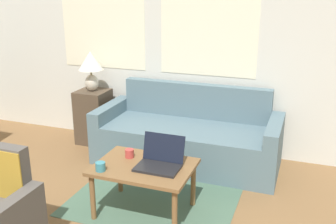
# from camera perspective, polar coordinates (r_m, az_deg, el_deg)

# --- Properties ---
(wall_back) EXTENTS (6.23, 0.06, 2.60)m
(wall_back) POSITION_cam_1_polar(r_m,az_deg,el_deg) (4.63, -1.17, 10.89)
(wall_back) COLOR silver
(wall_back) RESTS_ON ground_plane
(rug) EXTENTS (1.47, 1.76, 0.01)m
(rug) POSITION_cam_1_polar(r_m,az_deg,el_deg) (3.95, -0.24, -10.31)
(rug) COLOR #476651
(rug) RESTS_ON ground_plane
(couch) EXTENTS (1.98, 0.80, 0.82)m
(couch) POSITION_cam_1_polar(r_m,az_deg,el_deg) (4.35, 2.95, -3.85)
(couch) COLOR slate
(couch) RESTS_ON ground_plane
(side_table) EXTENTS (0.36, 0.36, 0.66)m
(side_table) POSITION_cam_1_polar(r_m,az_deg,el_deg) (4.93, -10.71, -0.65)
(side_table) COLOR #4C3D2D
(side_table) RESTS_ON ground_plane
(table_lamp) EXTENTS (0.29, 0.29, 0.47)m
(table_lamp) POSITION_cam_1_polar(r_m,az_deg,el_deg) (4.77, -11.15, 6.65)
(table_lamp) COLOR beige
(table_lamp) RESTS_ON side_table
(coffee_table) EXTENTS (0.82, 0.60, 0.44)m
(coffee_table) POSITION_cam_1_polar(r_m,az_deg,el_deg) (3.34, -3.49, -8.58)
(coffee_table) COLOR brown
(coffee_table) RESTS_ON ground_plane
(laptop) EXTENTS (0.36, 0.30, 0.25)m
(laptop) POSITION_cam_1_polar(r_m,az_deg,el_deg) (3.27, -1.18, -7.01)
(laptop) COLOR black
(laptop) RESTS_ON coffee_table
(cup_navy) EXTENTS (0.08, 0.08, 0.07)m
(cup_navy) POSITION_cam_1_polar(r_m,az_deg,el_deg) (3.25, -9.78, -7.81)
(cup_navy) COLOR teal
(cup_navy) RESTS_ON coffee_table
(cup_yellow) EXTENTS (0.08, 0.08, 0.07)m
(cup_yellow) POSITION_cam_1_polar(r_m,az_deg,el_deg) (3.45, -5.61, -5.99)
(cup_yellow) COLOR #B23D38
(cup_yellow) RESTS_ON coffee_table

